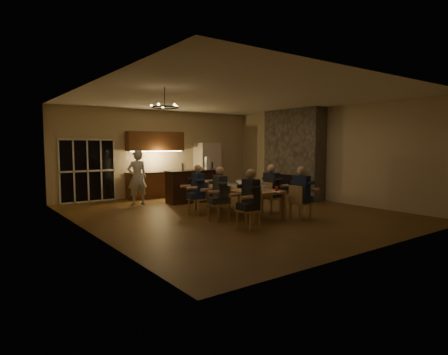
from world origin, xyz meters
TOP-DOWN VIEW (x-y plane):
  - floor at (0.00, 0.00)m, footprint 9.00×9.00m
  - back_wall at (0.00, 4.52)m, footprint 8.00×0.04m
  - left_wall at (-4.02, 0.00)m, footprint 0.04×9.00m
  - right_wall at (4.02, 0.00)m, footprint 0.04×9.00m
  - ceiling at (0.00, 0.00)m, footprint 8.00×9.00m
  - french_doors at (-2.70, 4.47)m, footprint 1.86×0.08m
  - fireplace at (3.70, 1.20)m, footprint 0.58×2.50m
  - kitchenette at (-0.30, 4.20)m, footprint 2.24×0.68m
  - refrigerator at (1.90, 4.15)m, footprint 0.90×0.68m
  - dining_table at (-0.06, -0.24)m, footprint 1.10×2.81m
  - bar_island at (0.20, 2.39)m, footprint 2.00×0.76m
  - chair_left_near at (-0.98, -1.86)m, footprint 0.54×0.54m
  - chair_left_mid at (-0.96, -0.68)m, footprint 0.47×0.47m
  - chair_left_far at (-0.92, 0.36)m, footprint 0.54×0.54m
  - chair_right_near at (0.85, -1.77)m, footprint 0.45×0.45m
  - chair_right_mid at (0.85, -0.69)m, footprint 0.45×0.45m
  - chair_right_far at (0.78, 0.31)m, footprint 0.48×0.48m
  - person_left_near at (-0.91, -1.85)m, footprint 0.63×0.63m
  - person_right_near at (0.79, -1.83)m, footprint 0.68×0.68m
  - person_left_mid at (-0.95, -0.70)m, footprint 0.71×0.71m
  - person_right_mid at (0.83, -0.69)m, footprint 0.65×0.65m
  - person_left_far at (-0.93, 0.36)m, footprint 0.69×0.69m
  - standing_person at (-1.58, 2.97)m, footprint 0.66×0.45m
  - chandelier at (-2.48, -0.75)m, footprint 0.62×0.62m
  - laptop_a at (-0.33, -1.22)m, footprint 0.33×0.29m
  - laptop_b at (0.20, -1.10)m, footprint 0.42×0.40m
  - laptop_c at (-0.36, -0.24)m, footprint 0.36×0.33m
  - laptop_d at (0.19, -0.28)m, footprint 0.34×0.31m
  - laptop_e at (-0.31, 0.86)m, footprint 0.42×0.40m
  - laptop_f at (0.20, 0.75)m, footprint 0.37×0.34m
  - mug_front at (-0.07, -0.73)m, footprint 0.09×0.09m
  - mug_mid at (0.02, 0.28)m, footprint 0.09×0.09m
  - mug_back at (-0.39, 0.53)m, footprint 0.07×0.07m
  - redcup_near at (0.27, -1.48)m, footprint 0.09×0.09m
  - redcup_mid at (-0.45, 0.14)m, footprint 0.09×0.09m
  - redcup_far at (0.11, 1.09)m, footprint 0.08×0.08m
  - can_silver at (-0.04, -0.96)m, footprint 0.07×0.07m
  - can_cola at (-0.19, 1.24)m, footprint 0.06×0.06m
  - can_right at (0.33, -0.00)m, footprint 0.06×0.06m
  - plate_near at (0.33, -0.72)m, footprint 0.23×0.23m
  - plate_left at (-0.35, -1.08)m, footprint 0.27×0.27m
  - plate_far at (0.31, 0.55)m, footprint 0.24×0.24m
  - notepad at (0.13, -1.63)m, footprint 0.20×0.23m
  - bar_bottle at (-0.26, 2.35)m, footprint 0.07×0.07m
  - bar_blender at (0.71, 2.35)m, footprint 0.14×0.14m

SIDE VIEW (x-z plane):
  - floor at x=0.00m, z-range 0.00..0.00m
  - dining_table at x=-0.06m, z-range 0.00..0.75m
  - chair_left_near at x=-0.98m, z-range 0.00..0.89m
  - chair_left_mid at x=-0.96m, z-range 0.00..0.89m
  - chair_left_far at x=-0.92m, z-range 0.00..0.89m
  - chair_right_near at x=0.85m, z-range 0.00..0.89m
  - chair_right_mid at x=0.85m, z-range 0.00..0.89m
  - chair_right_far at x=0.78m, z-range 0.00..0.89m
  - bar_island at x=0.20m, z-range 0.00..1.08m
  - person_left_near at x=-0.91m, z-range 0.00..1.38m
  - person_right_near at x=0.79m, z-range 0.00..1.38m
  - person_left_mid at x=-0.95m, z-range 0.00..1.38m
  - person_right_mid at x=0.83m, z-range 0.00..1.38m
  - person_left_far at x=-0.93m, z-range 0.00..1.38m
  - notepad at x=0.13m, z-range 0.75..0.76m
  - plate_near at x=0.33m, z-range 0.75..0.77m
  - plate_left at x=-0.35m, z-range 0.75..0.77m
  - plate_far at x=0.31m, z-range 0.75..0.77m
  - mug_front at x=-0.07m, z-range 0.75..0.85m
  - mug_mid at x=0.02m, z-range 0.75..0.85m
  - mug_back at x=-0.39m, z-range 0.75..0.85m
  - redcup_near at x=0.27m, z-range 0.75..0.87m
  - redcup_mid at x=-0.45m, z-range 0.75..0.87m
  - redcup_far at x=0.11m, z-range 0.75..0.87m
  - can_silver at x=-0.04m, z-range 0.75..0.87m
  - can_cola at x=-0.19m, z-range 0.75..0.87m
  - can_right at x=0.33m, z-range 0.75..0.87m
  - laptop_a at x=-0.33m, z-range 0.75..0.98m
  - laptop_b at x=0.20m, z-range 0.75..0.98m
  - laptop_c at x=-0.36m, z-range 0.75..0.98m
  - laptop_d at x=0.19m, z-range 0.75..0.98m
  - laptop_e at x=-0.31m, z-range 0.75..0.98m
  - laptop_f at x=0.20m, z-range 0.75..0.98m
  - standing_person at x=-1.58m, z-range 0.00..1.76m
  - refrigerator at x=1.90m, z-range 0.00..2.00m
  - french_doors at x=-2.70m, z-range 0.00..2.10m
  - kitchenette at x=-0.30m, z-range 0.00..2.40m
  - bar_bottle at x=-0.26m, z-range 1.08..1.32m
  - bar_blender at x=0.71m, z-range 1.08..1.51m
  - back_wall at x=0.00m, z-range 0.00..3.20m
  - left_wall at x=-4.02m, z-range 0.00..3.20m
  - right_wall at x=4.02m, z-range 0.00..3.20m
  - fireplace at x=3.70m, z-range 0.00..3.20m
  - chandelier at x=-2.48m, z-range 2.73..2.77m
  - ceiling at x=0.00m, z-range 3.20..3.24m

